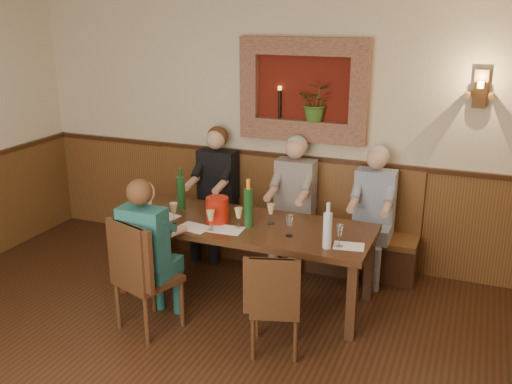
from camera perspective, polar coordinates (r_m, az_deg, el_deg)
room_shell at (r=3.42m, az=-13.58°, el=4.46°), size 6.04×6.04×2.82m
wainscoting at (r=3.92m, az=-12.16°, el=-14.35°), size 6.02×6.02×1.15m
wall_niche at (r=5.96m, az=5.07°, el=9.67°), size 1.36×0.30×1.06m
wall_sconce at (r=5.68m, az=21.51°, el=9.49°), size 0.25×0.20×0.35m
dining_table at (r=5.34m, az=-1.20°, el=-3.86°), size 2.40×0.90×0.75m
bench at (r=6.28m, az=2.19°, el=-3.84°), size 3.00×0.45×1.11m
chair_near_left at (r=5.05m, az=-10.79°, el=-10.28°), size 0.57×0.57×1.02m
chair_near_right at (r=4.69m, az=1.96°, el=-12.90°), size 0.48×0.48×0.88m
person_bench_left at (r=6.36m, az=-4.14°, el=-1.05°), size 0.42×0.52×1.43m
person_bench_mid at (r=6.04m, az=3.65°, el=-2.19°), size 0.41×0.51×1.41m
person_bench_right at (r=5.86m, az=11.48°, el=-3.34°), size 0.40×0.49×1.38m
person_chair_front at (r=4.98m, az=-10.46°, el=-7.28°), size 0.39×0.48×1.36m
spittoon_bucket at (r=5.30m, az=-3.89°, el=-1.79°), size 0.24×0.24×0.24m
wine_bottle_green_a at (r=5.16m, az=-0.77°, el=-1.49°), size 0.10×0.10×0.45m
wine_bottle_green_b at (r=5.65m, az=-7.51°, el=-0.04°), size 0.08×0.08×0.42m
water_bottle at (r=4.75m, az=7.16°, el=-3.74°), size 0.09×0.09×0.40m
tasting_sheet_a at (r=5.55m, az=-9.19°, el=-2.39°), size 0.32×0.26×0.00m
tasting_sheet_b at (r=5.16m, az=-3.01°, el=-3.76°), size 0.31×0.23×0.00m
tasting_sheet_c at (r=4.87m, az=9.26°, el=-5.36°), size 0.28×0.22×0.00m
tasting_sheet_d at (r=5.23m, az=-6.23°, el=-3.55°), size 0.32×0.25×0.00m
wine_glass_0 at (r=5.11m, az=-4.55°, el=-2.88°), size 0.08×0.08×0.19m
wine_glass_1 at (r=5.45m, az=-4.14°, el=-1.51°), size 0.08×0.08×0.19m
wine_glass_2 at (r=5.16m, az=-1.75°, el=-2.61°), size 0.08×0.08×0.19m
wine_glass_3 at (r=4.98m, az=3.36°, el=-3.40°), size 0.08×0.08×0.19m
wine_glass_4 at (r=5.26m, az=1.49°, el=-2.20°), size 0.08×0.08×0.19m
wine_glass_5 at (r=4.81m, az=8.35°, el=-4.37°), size 0.08×0.08×0.19m
wine_glass_6 at (r=5.60m, az=-10.58°, el=-1.26°), size 0.08×0.08×0.19m
wine_glass_7 at (r=5.34m, az=-8.23°, el=-2.07°), size 0.08×0.08×0.19m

